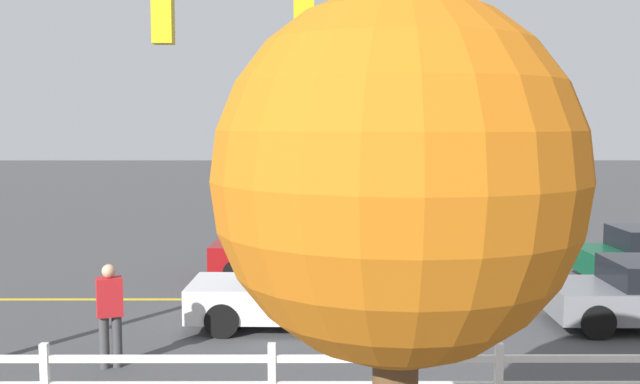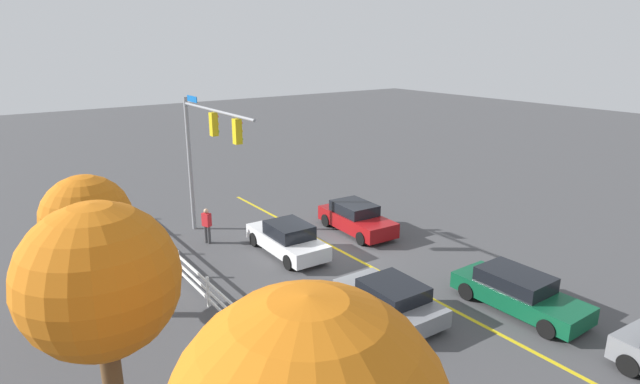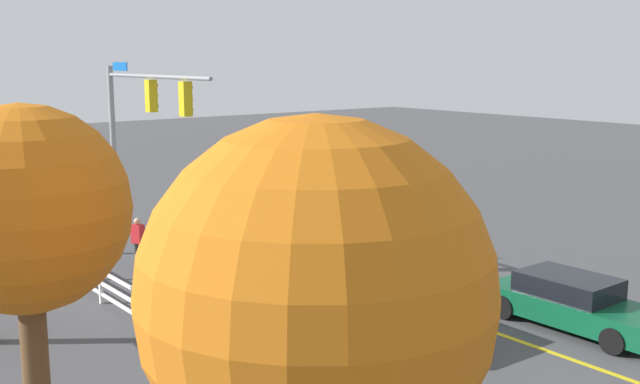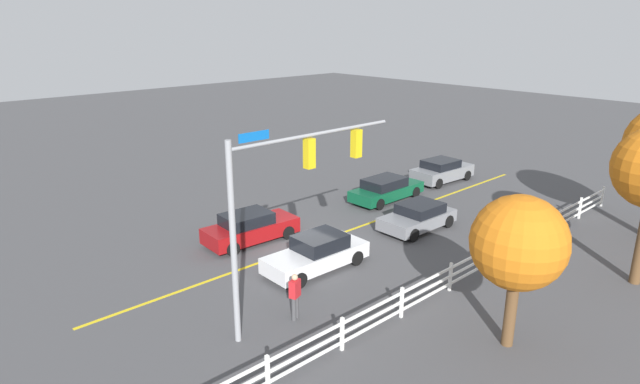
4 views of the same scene
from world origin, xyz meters
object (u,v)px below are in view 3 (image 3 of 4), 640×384
car_3 (399,312)px  pedestrian (138,241)px  car_0 (348,234)px  tree_2 (316,298)px  tree_0 (25,212)px  car_2 (253,256)px  car_1 (573,302)px

car_3 → pedestrian: bearing=14.6°
car_0 → tree_2: size_ratio=0.71×
pedestrian → tree_0: tree_0 is taller
car_2 → pedestrian: pedestrian is taller
car_1 → car_0: bearing=177.9°
car_0 → car_2: size_ratio=0.98×
car_0 → pedestrian: (2.84, 6.60, 0.22)m
car_0 → pedestrian: size_ratio=2.65×
car_0 → tree_2: bearing=-38.2°
pedestrian → tree_2: (-17.00, 5.78, 3.53)m
tree_0 → tree_2: tree_2 is taller
car_1 → pedestrian: size_ratio=2.75×
car_1 → pedestrian: (12.10, 6.35, 0.26)m
car_0 → pedestrian: pedestrian is taller
car_3 → tree_0: bearing=101.5°
car_2 → car_1: bearing=-154.7°
car_2 → tree_2: bearing=150.7°
car_0 → tree_2: tree_2 is taller
car_1 → pedestrian: bearing=-152.8°
car_3 → tree_2: size_ratio=0.64×
pedestrian → tree_2: bearing=-129.7°
car_1 → pedestrian: pedestrian is taller
car_2 → car_0: bearing=-83.9°
pedestrian → car_3: bearing=-97.4°
car_3 → tree_0: 10.26m
car_3 → tree_0: tree_0 is taller
car_1 → tree_0: size_ratio=0.75×
pedestrian → tree_0: 13.98m
car_1 → tree_2: size_ratio=0.74×
car_0 → tree_2: 19.18m
car_2 → tree_2: size_ratio=0.72×
tree_0 → tree_2: bearing=-167.9°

